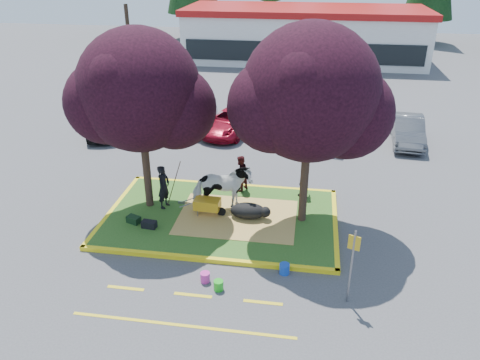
# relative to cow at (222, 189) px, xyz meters

# --- Properties ---
(ground) EXTENTS (90.00, 90.00, 0.00)m
(ground) POSITION_rel_cow_xyz_m (0.02, -0.42, -1.04)
(ground) COLOR #424244
(ground) RESTS_ON ground
(median_island) EXTENTS (8.00, 5.00, 0.15)m
(median_island) POSITION_rel_cow_xyz_m (0.02, -0.42, -0.97)
(median_island) COLOR #26551A
(median_island) RESTS_ON ground
(curb_near) EXTENTS (8.30, 0.16, 0.15)m
(curb_near) POSITION_rel_cow_xyz_m (0.02, -3.00, -0.97)
(curb_near) COLOR yellow
(curb_near) RESTS_ON ground
(curb_far) EXTENTS (8.30, 0.16, 0.15)m
(curb_far) POSITION_rel_cow_xyz_m (0.02, 2.16, -0.97)
(curb_far) COLOR yellow
(curb_far) RESTS_ON ground
(curb_left) EXTENTS (0.16, 5.30, 0.15)m
(curb_left) POSITION_rel_cow_xyz_m (-4.06, -0.42, -0.97)
(curb_left) COLOR yellow
(curb_left) RESTS_ON ground
(curb_right) EXTENTS (0.16, 5.30, 0.15)m
(curb_right) POSITION_rel_cow_xyz_m (4.10, -0.42, -0.97)
(curb_right) COLOR yellow
(curb_right) RESTS_ON ground
(straw_bedding) EXTENTS (4.20, 3.00, 0.01)m
(straw_bedding) POSITION_rel_cow_xyz_m (0.62, -0.42, -0.89)
(straw_bedding) COLOR tan
(straw_bedding) RESTS_ON median_island
(tree_purple_left) EXTENTS (5.06, 4.20, 6.51)m
(tree_purple_left) POSITION_rel_cow_xyz_m (-2.76, -0.04, 3.32)
(tree_purple_left) COLOR black
(tree_purple_left) RESTS_ON median_island
(tree_purple_right) EXTENTS (5.30, 4.40, 6.82)m
(tree_purple_right) POSITION_rel_cow_xyz_m (2.94, -0.24, 3.52)
(tree_purple_right) COLOR black
(tree_purple_right) RESTS_ON median_island
(fire_lane_stripe_a) EXTENTS (1.10, 0.12, 0.01)m
(fire_lane_stripe_a) POSITION_rel_cow_xyz_m (-1.98, -4.62, -1.04)
(fire_lane_stripe_a) COLOR yellow
(fire_lane_stripe_a) RESTS_ON ground
(fire_lane_stripe_b) EXTENTS (1.10, 0.12, 0.01)m
(fire_lane_stripe_b) POSITION_rel_cow_xyz_m (0.02, -4.62, -1.04)
(fire_lane_stripe_b) COLOR yellow
(fire_lane_stripe_b) RESTS_ON ground
(fire_lane_stripe_c) EXTENTS (1.10, 0.12, 0.01)m
(fire_lane_stripe_c) POSITION_rel_cow_xyz_m (2.02, -4.62, -1.04)
(fire_lane_stripe_c) COLOR yellow
(fire_lane_stripe_c) RESTS_ON ground
(fire_lane_long) EXTENTS (6.00, 0.10, 0.01)m
(fire_lane_long) POSITION_rel_cow_xyz_m (0.02, -5.82, -1.04)
(fire_lane_long) COLOR yellow
(fire_lane_long) RESTS_ON ground
(retail_building) EXTENTS (20.40, 8.40, 4.40)m
(retail_building) POSITION_rel_cow_xyz_m (2.02, 27.57, 1.21)
(retail_building) COLOR silver
(retail_building) RESTS_ON ground
(cow) EXTENTS (2.30, 1.54, 1.78)m
(cow) POSITION_rel_cow_xyz_m (0.00, 0.00, 0.00)
(cow) COLOR silver
(cow) RESTS_ON median_island
(calf) EXTENTS (1.30, 0.75, 0.56)m
(calf) POSITION_rel_cow_xyz_m (1.01, -0.39, -0.61)
(calf) COLOR black
(calf) RESTS_ON median_island
(handler) EXTENTS (0.52, 0.68, 1.66)m
(handler) POSITION_rel_cow_xyz_m (-2.16, -0.07, -0.06)
(handler) COLOR black
(handler) RESTS_ON median_island
(visitor_a) EXTENTS (0.84, 0.89, 1.46)m
(visitor_a) POSITION_rel_cow_xyz_m (0.41, 1.68, -0.16)
(visitor_a) COLOR #401215
(visitor_a) RESTS_ON median_island
(visitor_b) EXTENTS (0.55, 0.81, 1.28)m
(visitor_b) POSITION_rel_cow_xyz_m (2.89, 1.62, -0.25)
(visitor_b) COLOR black
(visitor_b) RESTS_ON median_island
(wheelbarrow) EXTENTS (1.66, 0.59, 0.63)m
(wheelbarrow) POSITION_rel_cow_xyz_m (-0.46, -0.40, -0.46)
(wheelbarrow) COLOR black
(wheelbarrow) RESTS_ON median_island
(gear_bag_dark) EXTENTS (0.52, 0.32, 0.25)m
(gear_bag_dark) POSITION_rel_cow_xyz_m (-2.28, -1.58, -0.76)
(gear_bag_dark) COLOR black
(gear_bag_dark) RESTS_ON median_island
(gear_bag_green) EXTENTS (0.54, 0.44, 0.25)m
(gear_bag_green) POSITION_rel_cow_xyz_m (-2.92, -1.35, -0.77)
(gear_bag_green) COLOR black
(gear_bag_green) RESTS_ON median_island
(sign_post) EXTENTS (0.31, 0.14, 2.32)m
(sign_post) POSITION_rel_cow_xyz_m (4.32, -4.21, 0.38)
(sign_post) COLOR slate
(sign_post) RESTS_ON ground
(bucket_green) EXTENTS (0.34, 0.34, 0.30)m
(bucket_green) POSITION_rel_cow_xyz_m (0.70, -4.26, -0.89)
(bucket_green) COLOR green
(bucket_green) RESTS_ON ground
(bucket_pink) EXTENTS (0.32, 0.32, 0.31)m
(bucket_pink) POSITION_rel_cow_xyz_m (0.24, -3.96, -0.89)
(bucket_pink) COLOR #CE2D9A
(bucket_pink) RESTS_ON ground
(bucket_blue) EXTENTS (0.35, 0.35, 0.33)m
(bucket_blue) POSITION_rel_cow_xyz_m (2.52, -3.22, -0.88)
(bucket_blue) COLOR blue
(bucket_blue) RESTS_ON ground
(car_black) EXTENTS (2.73, 4.44, 1.41)m
(car_black) POSITION_rel_cow_xyz_m (-7.62, 7.32, -0.34)
(car_black) COLOR black
(car_black) RESTS_ON ground
(car_silver) EXTENTS (1.86, 4.01, 1.27)m
(car_silver) POSITION_rel_cow_xyz_m (-2.74, 8.88, -0.40)
(car_silver) COLOR #A4A6AC
(car_silver) RESTS_ON ground
(car_red) EXTENTS (3.33, 4.91, 1.25)m
(car_red) POSITION_rel_cow_xyz_m (-1.10, 8.45, -0.42)
(car_red) COLOR maroon
(car_red) RESTS_ON ground
(car_white) EXTENTS (2.78, 4.75, 1.29)m
(car_white) POSITION_rel_cow_xyz_m (4.14, 8.43, -0.40)
(car_white) COLOR silver
(car_white) RESTS_ON ground
(car_grey) EXTENTS (1.73, 4.18, 1.34)m
(car_grey) POSITION_rel_cow_xyz_m (7.87, 8.39, -0.37)
(car_grey) COLOR #4E5155
(car_grey) RESTS_ON ground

